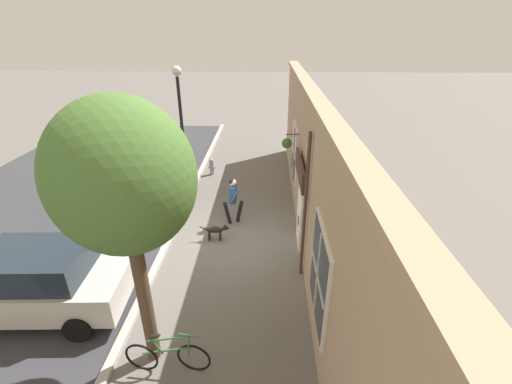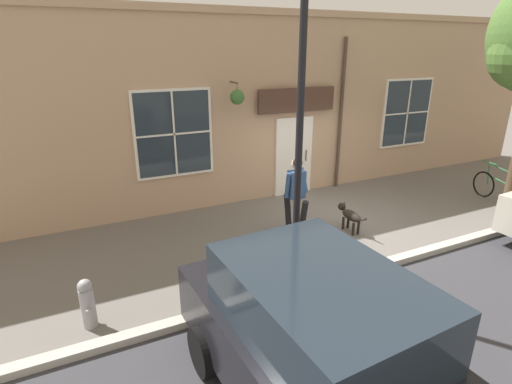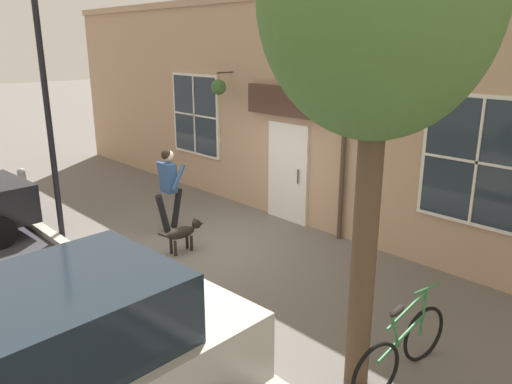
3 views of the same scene
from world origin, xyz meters
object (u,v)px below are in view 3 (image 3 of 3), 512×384
Objects in this scene: pedestrian_walking at (169,182)px; dog_on_leash at (183,232)px; street_tree_by_curb at (376,10)px; street_lamp at (42,64)px; leaning_bicycle at (402,348)px; fire_hydrant at (23,183)px.

pedestrian_walking is 1.69× the size of dog_on_leash.
street_tree_by_curb is 6.57m from street_lamp.
pedestrian_walking is at bearing -112.31° from dog_on_leash.
fire_hydrant is at bearing -86.30° from leaning_bicycle.
fire_hydrant is (0.29, -9.69, -3.57)m from street_tree_by_curb.
street_tree_by_curb reaches higher than dog_on_leash.
pedestrian_walking is 5.86m from leaning_bicycle.
pedestrian_walking reaches higher than leaning_bicycle.
street_tree_by_curb reaches higher than leaning_bicycle.
pedestrian_walking is 3.13m from street_lamp.
street_tree_by_curb reaches higher than pedestrian_walking.
street_tree_by_curb reaches higher than street_lamp.
street_tree_by_curb is at bearing -46.49° from leaning_bicycle.
street_tree_by_curb is 10.33m from fire_hydrant.
street_tree_by_curb is (1.13, 5.40, 2.96)m from pedestrian_walking.
pedestrian_walking is at bearing 108.33° from fire_hydrant.
pedestrian_walking is at bearing -101.85° from street_tree_by_curb.
pedestrian_walking is at bearing 148.67° from street_lamp.
dog_on_leash is 3.93m from street_lamp.
fire_hydrant is at bearing -96.95° from street_lamp.
leaning_bicycle reaches higher than fire_hydrant.
leaning_bicycle is at bearing 82.41° from pedestrian_walking.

